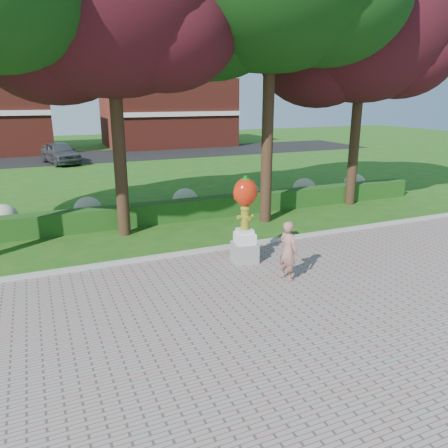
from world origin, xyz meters
name	(u,v)px	position (x,y,z in m)	size (l,w,h in m)	color
ground	(249,289)	(0.00, 0.00, 0.00)	(100.00, 100.00, 0.00)	#1D5615
walkway	(349,376)	(0.00, -4.00, 0.02)	(40.00, 14.00, 0.04)	gray
curb	(206,250)	(0.00, 3.00, 0.07)	(40.00, 0.18, 0.15)	#ADADA5
lawn_hedge	(170,211)	(0.00, 7.00, 0.40)	(24.00, 0.70, 0.80)	#1F4513
hydrangea_row	(176,201)	(0.57, 8.00, 0.55)	(20.10, 1.10, 0.99)	#A6B086
street	(96,156)	(0.00, 28.00, 0.01)	(50.00, 8.00, 0.02)	black
building_right	(167,113)	(8.00, 34.00, 3.20)	(12.00, 8.00, 6.40)	maroon
tree_mid_left	(106,14)	(-2.10, 6.08, 7.30)	(8.25, 7.04, 10.69)	black
tree_far_right	(360,42)	(8.40, 6.58, 6.97)	(7.88, 6.72, 10.21)	black
hydrant_sculpture	(245,217)	(0.76, 1.78, 1.41)	(0.80, 0.80, 2.59)	gray
woman	(288,251)	(1.21, 0.11, 0.86)	(0.59, 0.39, 1.63)	#A06A5B
parked_car	(60,152)	(-2.88, 25.00, 0.82)	(1.88, 4.68, 1.59)	#414549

